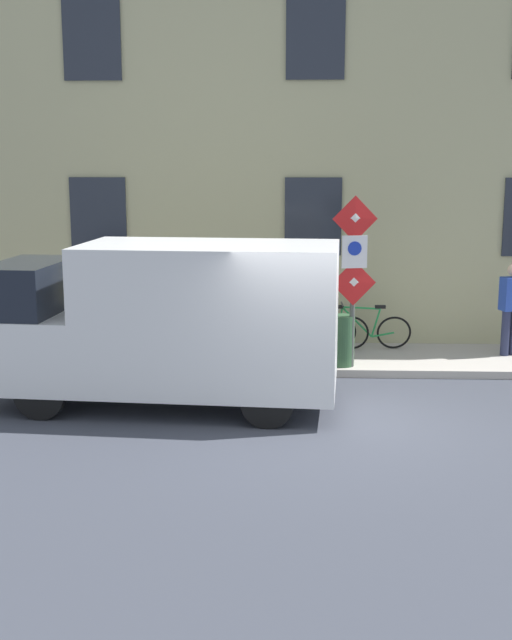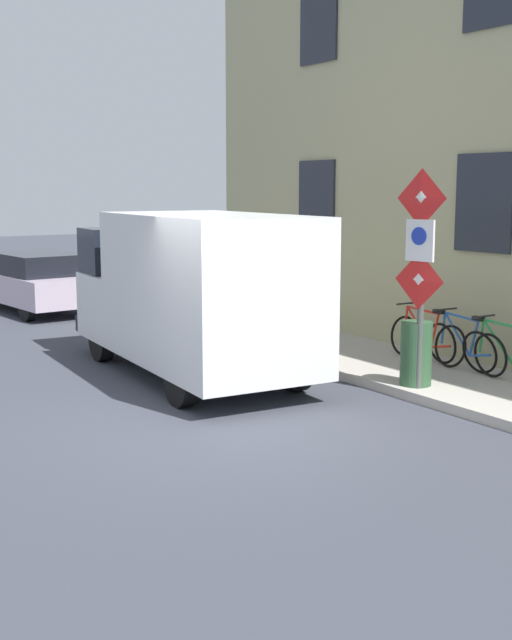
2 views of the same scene
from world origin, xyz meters
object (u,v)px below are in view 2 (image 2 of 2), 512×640
(bicycle_red, at_px, (426,338))
(litter_bin, at_px, (416,353))
(delivery_van, at_px, (192,290))
(parked_hatchback, at_px, (36,280))
(sign_post_stacked, at_px, (420,256))
(bicycle_blue, at_px, (465,346))
(bicycle_green, at_px, (508,355))

(bicycle_red, distance_m, litter_bin, 1.67)
(litter_bin, bearing_deg, bicycle_red, 40.38)
(delivery_van, distance_m, parked_hatchback, 7.91)
(sign_post_stacked, height_order, bicycle_blue, sign_post_stacked)
(parked_hatchback, height_order, bicycle_green, parked_hatchback)
(bicycle_blue, bearing_deg, delivery_van, 57.97)
(bicycle_green, bearing_deg, bicycle_red, -0.41)
(parked_hatchback, xyz_separation_m, bicycle_green, (3.16, -11.15, -0.22))
(sign_post_stacked, xyz_separation_m, bicycle_blue, (1.42, 0.43, -1.45))
(bicycle_red, bearing_deg, bicycle_blue, -178.19)
(sign_post_stacked, bearing_deg, bicycle_blue, 17.07)
(bicycle_green, bearing_deg, parked_hatchback, 15.43)
(bicycle_green, distance_m, bicycle_blue, 0.81)
(sign_post_stacked, height_order, parked_hatchback, sign_post_stacked)
(bicycle_blue, distance_m, bicycle_red, 0.81)
(bicycle_blue, bearing_deg, bicycle_green, -175.57)
(litter_bin, bearing_deg, bicycle_green, -23.20)
(parked_hatchback, bearing_deg, bicycle_green, -169.43)
(sign_post_stacked, relative_size, bicycle_blue, 1.68)
(sign_post_stacked, relative_size, litter_bin, 3.19)
(bicycle_red, relative_size, litter_bin, 1.90)
(bicycle_blue, relative_size, litter_bin, 1.90)
(delivery_van, relative_size, litter_bin, 6.07)
(parked_hatchback, xyz_separation_m, bicycle_blue, (3.16, -10.34, -0.22))
(delivery_van, xyz_separation_m, bicycle_blue, (3.33, -2.46, -0.82))
(delivery_van, relative_size, bicycle_red, 3.19)
(sign_post_stacked, height_order, delivery_van, sign_post_stacked)
(bicycle_green, bearing_deg, sign_post_stacked, 74.72)
(delivery_van, bearing_deg, bicycle_red, -112.06)
(bicycle_blue, bearing_deg, litter_bin, 106.38)
(sign_post_stacked, height_order, litter_bin, sign_post_stacked)
(parked_hatchback, bearing_deg, bicycle_blue, -168.26)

